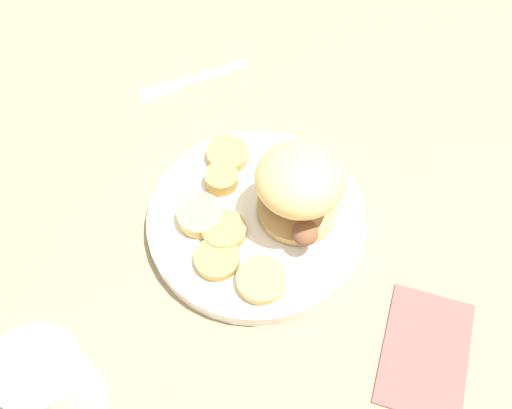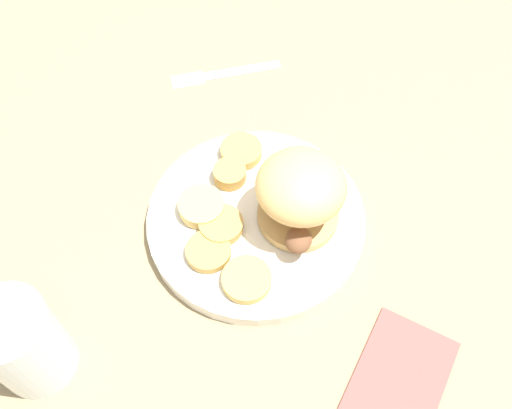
# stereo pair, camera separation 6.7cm
# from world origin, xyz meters

# --- Properties ---
(ground_plane) EXTENTS (4.00, 4.00, 0.00)m
(ground_plane) POSITION_xyz_m (0.00, 0.00, 0.00)
(ground_plane) COLOR #937F5B
(dinner_plate) EXTENTS (0.26, 0.26, 0.02)m
(dinner_plate) POSITION_xyz_m (0.00, 0.00, 0.01)
(dinner_plate) COLOR white
(dinner_plate) RESTS_ON ground_plane
(sandwich) EXTENTS (0.10, 0.12, 0.09)m
(sandwich) POSITION_xyz_m (0.04, 0.03, 0.07)
(sandwich) COLOR tan
(sandwich) RESTS_ON dinner_plate
(potato_round_0) EXTENTS (0.04, 0.04, 0.02)m
(potato_round_0) POSITION_xyz_m (-0.06, 0.03, 0.03)
(potato_round_0) COLOR tan
(potato_round_0) RESTS_ON dinner_plate
(potato_round_1) EXTENTS (0.05, 0.05, 0.02)m
(potato_round_1) POSITION_xyz_m (-0.06, -0.03, 0.03)
(potato_round_1) COLOR #DBB766
(potato_round_1) RESTS_ON dinner_plate
(potato_round_2) EXTENTS (0.05, 0.05, 0.01)m
(potato_round_2) POSITION_xyz_m (-0.02, -0.07, 0.03)
(potato_round_2) COLOR tan
(potato_round_2) RESTS_ON dinner_plate
(potato_round_3) EXTENTS (0.05, 0.05, 0.01)m
(potato_round_3) POSITION_xyz_m (0.04, -0.08, 0.03)
(potato_round_3) COLOR tan
(potato_round_3) RESTS_ON dinner_plate
(potato_round_4) EXTENTS (0.05, 0.05, 0.01)m
(potato_round_4) POSITION_xyz_m (-0.03, -0.03, 0.03)
(potato_round_4) COLOR tan
(potato_round_4) RESTS_ON dinner_plate
(potato_round_5) EXTENTS (0.05, 0.05, 0.01)m
(potato_round_5) POSITION_xyz_m (-0.06, 0.07, 0.03)
(potato_round_5) COLOR tan
(potato_round_5) RESTS_ON dinner_plate
(fork) EXTENTS (0.12, 0.13, 0.00)m
(fork) POSITION_xyz_m (-0.17, 0.18, 0.00)
(fork) COLOR silver
(fork) RESTS_ON ground_plane
(drinking_glass) EXTENTS (0.08, 0.08, 0.11)m
(drinking_glass) POSITION_xyz_m (-0.10, -0.26, 0.06)
(drinking_glass) COLOR silver
(drinking_glass) RESTS_ON ground_plane
(napkin) EXTENTS (0.10, 0.14, 0.01)m
(napkin) POSITION_xyz_m (0.22, -0.08, 0.00)
(napkin) COLOR #B24C47
(napkin) RESTS_ON ground_plane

